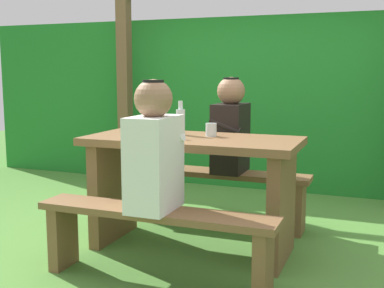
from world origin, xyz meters
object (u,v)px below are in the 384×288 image
(drinking_glass, at_px, (211,130))
(bottle_right, at_px, (181,121))
(person_black_coat, at_px, (230,129))
(cell_phone, at_px, (178,136))
(bench_near, at_px, (155,230))
(picnic_table, at_px, (192,174))
(person_white_shirt, at_px, (154,151))
(bottle_left, at_px, (160,123))
(bench_far, at_px, (219,186))

(drinking_glass, bearing_deg, bottle_right, 179.99)
(drinking_glass, bearing_deg, person_black_coat, 91.42)
(cell_phone, bearing_deg, drinking_glass, 2.77)
(person_black_coat, bearing_deg, bench_near, -94.49)
(picnic_table, height_order, bench_near, picnic_table)
(bench_near, xyz_separation_m, cell_phone, (-0.10, 0.57, 0.46))
(person_black_coat, bearing_deg, person_white_shirt, -94.45)
(picnic_table, relative_size, cell_phone, 10.00)
(bottle_right, bearing_deg, bottle_left, -125.24)
(picnic_table, relative_size, bottle_left, 6.32)
(drinking_glass, xyz_separation_m, bottle_right, (-0.22, 0.00, 0.05))
(bench_far, bearing_deg, person_black_coat, -2.11)
(bench_near, distance_m, person_white_shirt, 0.45)
(picnic_table, height_order, bench_far, picnic_table)
(bench_far, bearing_deg, drinking_glass, -78.18)
(bench_near, bearing_deg, drinking_glass, 81.24)
(bottle_left, bearing_deg, drinking_glass, 22.95)
(picnic_table, height_order, bottle_left, bottle_left)
(bottle_left, bearing_deg, person_black_coat, 63.98)
(bench_near, height_order, bottle_left, bottle_left)
(picnic_table, bearing_deg, cell_phone, -176.62)
(person_black_coat, relative_size, bottle_right, 3.10)
(bench_far, bearing_deg, picnic_table, -90.00)
(person_black_coat, height_order, bottle_left, person_black_coat)
(bottle_right, bearing_deg, person_white_shirt, -79.81)
(bench_near, bearing_deg, bottle_right, 100.05)
(bench_far, relative_size, cell_phone, 10.00)
(bottle_right, bearing_deg, bench_far, 76.46)
(cell_phone, bearing_deg, bottle_left, 177.54)
(person_black_coat, height_order, bottle_right, person_black_coat)
(bench_far, relative_size, person_white_shirt, 1.95)
(cell_phone, bearing_deg, person_white_shirt, -101.82)
(bench_near, xyz_separation_m, person_black_coat, (0.09, 1.15, 0.45))
(bottle_right, bearing_deg, picnic_table, -36.67)
(person_black_coat, bearing_deg, cell_phone, -108.24)
(bench_near, bearing_deg, cell_phone, 100.00)
(bench_far, distance_m, bottle_left, 0.85)
(person_black_coat, bearing_deg, bottle_right, -113.19)
(person_white_shirt, bearing_deg, person_black_coat, 85.55)
(person_black_coat, distance_m, cell_phone, 0.61)
(bench_far, bearing_deg, cell_phone, -99.80)
(drinking_glass, distance_m, bottle_left, 0.34)
(drinking_glass, relative_size, cell_phone, 0.63)
(picnic_table, bearing_deg, bottle_right, 143.33)
(person_white_shirt, bearing_deg, bottle_left, 111.95)
(person_white_shirt, xyz_separation_m, bottle_left, (-0.21, 0.53, 0.09))
(bench_near, distance_m, cell_phone, 0.74)
(bench_far, bearing_deg, person_white_shirt, -89.95)
(bench_far, distance_m, person_black_coat, 0.46)
(person_white_shirt, bearing_deg, cell_phone, 100.16)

